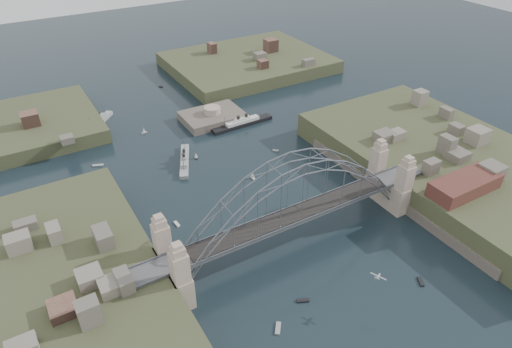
% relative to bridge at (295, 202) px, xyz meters
% --- Properties ---
extents(ground, '(500.00, 500.00, 0.00)m').
position_rel_bridge_xyz_m(ground, '(0.00, 0.00, -12.32)').
color(ground, black).
rests_on(ground, ground).
extents(bridge, '(84.00, 13.80, 24.60)m').
position_rel_bridge_xyz_m(bridge, '(0.00, 0.00, 0.00)').
color(bridge, '#555557').
rests_on(bridge, ground).
extents(shore_west, '(50.50, 90.00, 12.00)m').
position_rel_bridge_xyz_m(shore_west, '(-57.32, 0.00, -10.35)').
color(shore_west, '#3C4126').
rests_on(shore_west, ground).
extents(shore_east, '(50.50, 90.00, 12.00)m').
position_rel_bridge_xyz_m(shore_east, '(57.32, 0.00, -10.35)').
color(shore_east, '#3C4126').
rests_on(shore_east, ground).
extents(headland_nw, '(60.00, 45.00, 9.00)m').
position_rel_bridge_xyz_m(headland_nw, '(-55.00, 95.00, -11.82)').
color(headland_nw, '#3C4126').
rests_on(headland_nw, ground).
extents(headland_ne, '(70.00, 55.00, 9.50)m').
position_rel_bridge_xyz_m(headland_ne, '(50.00, 110.00, -11.57)').
color(headland_ne, '#3C4126').
rests_on(headland_ne, ground).
extents(fort_island, '(22.00, 16.00, 9.40)m').
position_rel_bridge_xyz_m(fort_island, '(12.00, 70.00, -12.66)').
color(fort_island, '#564C43').
rests_on(fort_island, ground).
extents(wharf_shed, '(20.00, 8.00, 4.00)m').
position_rel_bridge_xyz_m(wharf_shed, '(44.00, -14.00, -2.32)').
color(wharf_shed, '#592D26').
rests_on(wharf_shed, shore_east).
extents(finger_pier, '(4.00, 22.00, 1.40)m').
position_rel_bridge_xyz_m(finger_pier, '(39.00, -28.00, -11.62)').
color(finger_pier, '#555557').
rests_on(finger_pier, ground).
extents(naval_cruiser_near, '(10.30, 18.63, 5.79)m').
position_rel_bridge_xyz_m(naval_cruiser_near, '(-8.78, 47.96, -11.43)').
color(naval_cruiser_near, '#989EA0').
rests_on(naval_cruiser_near, ground).
extents(naval_cruiser_far, '(13.87, 15.13, 6.09)m').
position_rel_bridge_xyz_m(naval_cruiser_far, '(-25.56, 88.25, -11.38)').
color(naval_cruiser_far, '#989EA0').
rests_on(naval_cruiser_far, ground).
extents(ocean_liner, '(24.14, 4.05, 5.90)m').
position_rel_bridge_xyz_m(ocean_liner, '(19.53, 60.72, -11.41)').
color(ocean_liner, black).
rests_on(ocean_liner, ground).
extents(aeroplane, '(1.94, 3.28, 0.50)m').
position_rel_bridge_xyz_m(aeroplane, '(3.54, -25.33, -4.01)').
color(aeroplane, '#BABCC1').
extents(small_boat_a, '(0.99, 2.49, 0.45)m').
position_rel_bridge_xyz_m(small_boat_a, '(-22.63, 20.83, -12.17)').
color(small_boat_a, silver).
rests_on(small_boat_a, ground).
extents(small_boat_b, '(1.01, 2.04, 2.38)m').
position_rel_bridge_xyz_m(small_boat_b, '(5.52, 29.32, -11.39)').
color(small_boat_b, silver).
rests_on(small_boat_b, ground).
extents(small_boat_c, '(2.83, 1.94, 0.45)m').
position_rel_bridge_xyz_m(small_boat_c, '(-8.92, -17.04, -12.17)').
color(small_boat_c, silver).
rests_on(small_boat_c, ground).
extents(small_boat_d, '(1.94, 1.77, 0.45)m').
position_rel_bridge_xyz_m(small_boat_d, '(20.24, 39.31, -12.17)').
color(small_boat_d, silver).
rests_on(small_boat_d, ground).
extents(small_boat_e, '(3.49, 2.26, 0.45)m').
position_rel_bridge_xyz_m(small_boat_e, '(-33.13, 60.32, -12.17)').
color(small_boat_e, silver).
rests_on(small_boat_e, ground).
extents(small_boat_f, '(1.17, 1.79, 2.38)m').
position_rel_bridge_xyz_m(small_boat_f, '(-4.50, 48.66, -11.33)').
color(small_boat_f, silver).
rests_on(small_boat_f, ground).
extents(small_boat_g, '(2.12, 2.77, 0.45)m').
position_rel_bridge_xyz_m(small_boat_g, '(17.35, -26.24, -12.17)').
color(small_boat_g, silver).
rests_on(small_boat_g, ground).
extents(small_boat_h, '(2.18, 1.20, 2.38)m').
position_rel_bridge_xyz_m(small_boat_h, '(-13.42, 73.47, -11.40)').
color(small_boat_h, silver).
rests_on(small_boat_h, ground).
extents(small_boat_i, '(2.24, 2.39, 0.45)m').
position_rel_bridge_xyz_m(small_boat_i, '(33.15, 17.09, -12.17)').
color(small_boat_i, silver).
rests_on(small_boat_i, ground).
extents(small_boat_j, '(2.64, 2.97, 0.45)m').
position_rel_bridge_xyz_m(small_boat_j, '(-17.47, -20.34, -12.17)').
color(small_boat_j, silver).
rests_on(small_boat_j, ground).
extents(small_boat_k, '(1.70, 1.49, 0.45)m').
position_rel_bridge_xyz_m(small_boat_k, '(6.49, 109.57, -12.17)').
color(small_boat_k, silver).
rests_on(small_boat_k, ground).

